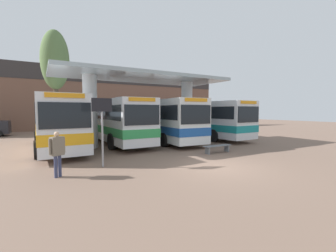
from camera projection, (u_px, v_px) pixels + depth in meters
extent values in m
plane|color=#755B4C|center=(217.00, 167.00, 10.26)|extent=(100.00, 100.00, 0.00)
cube|color=brown|center=(96.00, 99.00, 31.34)|extent=(40.00, 0.50, 8.43)
cube|color=#332D2D|center=(96.00, 76.00, 31.12)|extent=(40.00, 0.58, 2.02)
cylinder|color=silver|center=(90.00, 112.00, 15.23)|extent=(0.93, 0.93, 4.98)
cylinder|color=silver|center=(187.00, 111.00, 19.17)|extent=(0.93, 0.93, 4.98)
cube|color=#93A3A8|center=(144.00, 77.00, 17.02)|extent=(12.95, 5.11, 0.24)
cube|color=silver|center=(57.00, 121.00, 15.32)|extent=(2.61, 11.03, 3.10)
cube|color=black|center=(56.00, 112.00, 15.28)|extent=(2.64, 10.59, 0.99)
cube|color=orange|center=(57.00, 131.00, 15.37)|extent=(2.65, 11.07, 0.56)
cube|color=black|center=(66.00, 115.00, 10.53)|extent=(2.28, 0.09, 1.24)
cube|color=orange|center=(65.00, 95.00, 10.47)|extent=(1.73, 0.07, 0.22)
cylinder|color=black|center=(37.00, 150.00, 11.85)|extent=(0.29, 1.00, 0.99)
cylinder|color=black|center=(86.00, 146.00, 13.11)|extent=(0.29, 1.00, 0.99)
cylinder|color=black|center=(36.00, 137.00, 17.39)|extent=(0.29, 1.00, 0.99)
cylinder|color=black|center=(71.00, 135.00, 18.64)|extent=(0.29, 1.00, 0.99)
cube|color=silver|center=(113.00, 119.00, 18.37)|extent=(2.57, 11.95, 3.01)
cube|color=black|center=(112.00, 112.00, 18.33)|extent=(2.61, 11.48, 0.96)
cube|color=#2D934C|center=(113.00, 127.00, 18.42)|extent=(2.61, 11.99, 0.54)
cube|color=black|center=(143.00, 115.00, 13.20)|extent=(2.22, 0.09, 1.20)
cube|color=orange|center=(142.00, 99.00, 13.13)|extent=(1.69, 0.07, 0.22)
cylinder|color=black|center=(111.00, 142.00, 14.67)|extent=(0.29, 1.09, 1.09)
cylinder|color=black|center=(145.00, 139.00, 15.90)|extent=(0.29, 1.09, 1.09)
cylinder|color=black|center=(89.00, 133.00, 20.66)|extent=(0.29, 1.09, 1.09)
cylinder|color=black|center=(115.00, 131.00, 21.89)|extent=(0.29, 1.09, 1.09)
cube|color=white|center=(158.00, 119.00, 19.47)|extent=(2.97, 11.61, 3.06)
cube|color=black|center=(158.00, 112.00, 19.43)|extent=(2.99, 11.16, 0.98)
cube|color=#1E519E|center=(158.00, 127.00, 19.52)|extent=(3.01, 11.66, 0.55)
cube|color=black|center=(196.00, 115.00, 14.30)|extent=(2.22, 0.17, 1.23)
cube|color=orange|center=(196.00, 100.00, 14.24)|extent=(1.69, 0.13, 0.22)
cylinder|color=black|center=(164.00, 140.00, 15.85)|extent=(0.33, 1.01, 1.00)
cylinder|color=black|center=(193.00, 138.00, 16.94)|extent=(0.33, 1.01, 1.00)
cylinder|color=black|center=(134.00, 132.00, 21.83)|extent=(0.33, 1.01, 1.00)
cylinder|color=black|center=(156.00, 131.00, 22.92)|extent=(0.33, 1.01, 1.00)
cube|color=silver|center=(196.00, 118.00, 22.05)|extent=(3.11, 12.44, 2.98)
cube|color=black|center=(196.00, 112.00, 22.01)|extent=(3.13, 11.95, 0.95)
cube|color=teal|center=(196.00, 125.00, 22.09)|extent=(3.15, 12.48, 0.54)
cube|color=black|center=(249.00, 114.00, 16.80)|extent=(2.33, 0.17, 1.19)
cube|color=orange|center=(249.00, 102.00, 16.74)|extent=(1.77, 0.13, 0.22)
cylinder|color=black|center=(213.00, 136.00, 18.24)|extent=(0.33, 1.05, 1.04)
cylinder|color=black|center=(235.00, 134.00, 19.60)|extent=(0.33, 1.05, 1.04)
cylinder|color=black|center=(166.00, 129.00, 24.31)|extent=(0.33, 1.05, 1.04)
cylinder|color=black|center=(185.00, 128.00, 25.67)|extent=(0.33, 1.05, 1.04)
cube|color=slate|center=(217.00, 146.00, 13.59)|extent=(1.92, 0.44, 0.04)
cube|color=slate|center=(207.00, 151.00, 13.23)|extent=(0.07, 0.37, 0.42)
cube|color=slate|center=(227.00, 148.00, 13.99)|extent=(0.07, 0.37, 0.42)
cylinder|color=gray|center=(102.00, 139.00, 10.15)|extent=(0.09, 0.09, 2.52)
cube|color=black|center=(102.00, 105.00, 10.04)|extent=(0.90, 0.06, 0.60)
cylinder|color=#333856|center=(56.00, 167.00, 8.55)|extent=(0.17, 0.17, 0.86)
cylinder|color=#333856|center=(60.00, 166.00, 8.69)|extent=(0.17, 0.17, 0.86)
cube|color=#706656|center=(57.00, 146.00, 8.57)|extent=(0.53, 0.44, 0.71)
sphere|color=tan|center=(57.00, 134.00, 8.53)|extent=(0.20, 0.20, 0.20)
cylinder|color=#706656|center=(50.00, 147.00, 8.33)|extent=(0.12, 0.12, 0.61)
cylinder|color=#706656|center=(64.00, 145.00, 8.80)|extent=(0.12, 0.12, 0.61)
cylinder|color=#473A2B|center=(56.00, 107.00, 21.29)|extent=(0.42, 0.42, 5.79)
ellipsoid|color=#516B3D|center=(55.00, 60.00, 20.99)|extent=(2.51, 2.51, 5.53)
cylinder|color=black|center=(2.00, 132.00, 23.28)|extent=(0.69, 0.26, 0.68)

